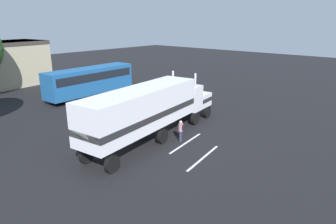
# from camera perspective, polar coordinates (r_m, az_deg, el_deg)

# --- Properties ---
(ground_plane) EXTENTS (120.00, 120.00, 0.00)m
(ground_plane) POSITION_cam_1_polar(r_m,az_deg,el_deg) (27.32, 3.42, -1.25)
(ground_plane) COLOR black
(lane_stripe_near) EXTENTS (4.38, 0.72, 0.01)m
(lane_stripe_near) POSITION_cam_1_polar(r_m,az_deg,el_deg) (21.97, 3.48, -5.98)
(lane_stripe_near) COLOR silver
(lane_stripe_near) RESTS_ON ground_plane
(lane_stripe_mid) EXTENTS (4.38, 0.77, 0.01)m
(lane_stripe_mid) POSITION_cam_1_polar(r_m,az_deg,el_deg) (19.84, 6.83, -8.75)
(lane_stripe_mid) COLOR silver
(lane_stripe_mid) RESTS_ON ground_plane
(semi_truck) EXTENTS (14.36, 4.49, 4.50)m
(semi_truck) POSITION_cam_1_polar(r_m,az_deg,el_deg) (21.77, -3.32, 0.85)
(semi_truck) COLOR white
(semi_truck) RESTS_ON ground_plane
(person_bystander) EXTENTS (0.40, 0.48, 1.63)m
(person_bystander) POSITION_cam_1_polar(r_m,az_deg,el_deg) (21.92, 2.52, -3.51)
(person_bystander) COLOR #2D3347
(person_bystander) RESTS_ON ground_plane
(parked_bus) EXTENTS (11.10, 3.04, 3.40)m
(parked_bus) POSITION_cam_1_polar(r_m,az_deg,el_deg) (35.90, -14.77, 6.12)
(parked_bus) COLOR #1E5999
(parked_bus) RESTS_ON ground_plane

